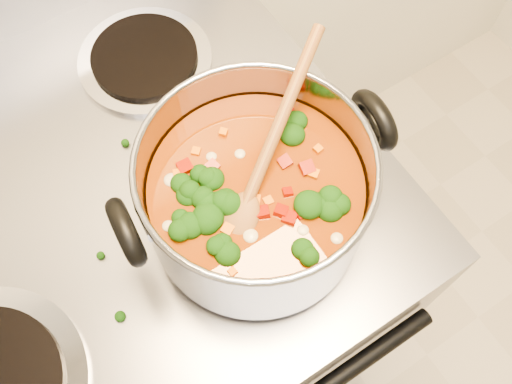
{
  "coord_description": "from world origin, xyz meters",
  "views": [
    {
      "loc": [
        0.02,
        0.78,
        1.59
      ],
      "look_at": [
        0.18,
        1.01,
        1.01
      ],
      "focal_mm": 40.0,
      "sensor_mm": 36.0,
      "label": 1
    }
  ],
  "objects": [
    {
      "name": "cooktop_crumbs",
      "position": [
        0.22,
        1.04,
        0.92
      ],
      "size": [
        0.38,
        0.35,
        0.01
      ],
      "color": "black",
      "rests_on": "electric_range"
    },
    {
      "name": "electric_range",
      "position": [
        -0.01,
        1.16,
        0.47
      ],
      "size": [
        0.78,
        0.71,
        1.08
      ],
      "color": "gray",
      "rests_on": "ground"
    },
    {
      "name": "wooden_spoon",
      "position": [
        0.19,
        1.02,
        1.04
      ],
      "size": [
        0.23,
        0.16,
        0.1
      ],
      "rotation": [
        0.0,
        0.0,
        0.58
      ],
      "color": "brown",
      "rests_on": "stockpot"
    },
    {
      "name": "stockpot",
      "position": [
        0.18,
        1.01,
        1.0
      ],
      "size": [
        0.32,
        0.26,
        0.16
      ],
      "rotation": [
        0.0,
        0.0,
        -0.11
      ],
      "color": "#94949B",
      "rests_on": "electric_range"
    }
  ]
}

